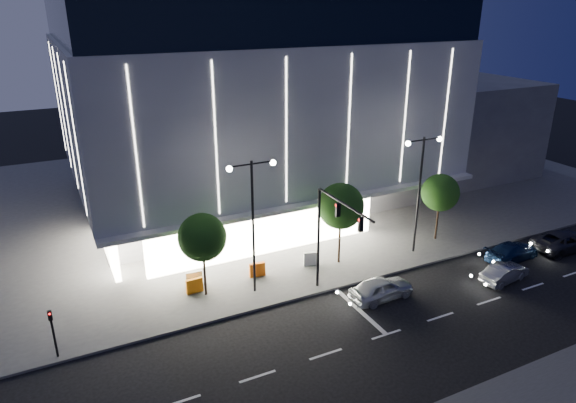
# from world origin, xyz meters

# --- Properties ---
(ground) EXTENTS (160.00, 160.00, 0.00)m
(ground) POSITION_xyz_m (0.00, 0.00, 0.00)
(ground) COLOR black
(ground) RESTS_ON ground
(sidewalk_museum) EXTENTS (70.00, 40.00, 0.15)m
(sidewalk_museum) POSITION_xyz_m (5.00, 24.00, 0.07)
(sidewalk_museum) COLOR #474747
(sidewalk_museum) RESTS_ON ground
(museum) EXTENTS (30.00, 25.80, 18.00)m
(museum) POSITION_xyz_m (2.98, 22.31, 9.27)
(museum) COLOR #4C4C51
(museum) RESTS_ON ground
(annex_building) EXTENTS (16.00, 20.00, 10.00)m
(annex_building) POSITION_xyz_m (26.00, 24.00, 5.00)
(annex_building) COLOR #4C4C51
(annex_building) RESTS_ON ground
(traffic_mast) EXTENTS (0.33, 5.89, 7.07)m
(traffic_mast) POSITION_xyz_m (1.00, 3.34, 5.03)
(traffic_mast) COLOR black
(traffic_mast) RESTS_ON ground
(street_lamp_west) EXTENTS (3.16, 0.36, 9.00)m
(street_lamp_west) POSITION_xyz_m (-3.00, 6.00, 5.96)
(street_lamp_west) COLOR black
(street_lamp_west) RESTS_ON ground
(street_lamp_east) EXTENTS (3.16, 0.36, 9.00)m
(street_lamp_east) POSITION_xyz_m (10.00, 6.00, 5.96)
(street_lamp_east) COLOR black
(street_lamp_east) RESTS_ON ground
(ped_signal_far) EXTENTS (0.22, 0.24, 3.00)m
(ped_signal_far) POSITION_xyz_m (-15.00, 4.50, 1.89)
(ped_signal_far) COLOR black
(ped_signal_far) RESTS_ON ground
(tree_left) EXTENTS (3.02, 3.02, 5.72)m
(tree_left) POSITION_xyz_m (-5.97, 7.02, 4.03)
(tree_left) COLOR black
(tree_left) RESTS_ON ground
(tree_mid) EXTENTS (3.25, 3.25, 6.15)m
(tree_mid) POSITION_xyz_m (4.03, 7.02, 4.33)
(tree_mid) COLOR black
(tree_mid) RESTS_ON ground
(tree_right) EXTENTS (2.91, 2.91, 5.51)m
(tree_right) POSITION_xyz_m (13.03, 7.02, 3.88)
(tree_right) COLOR black
(tree_right) RESTS_ON ground
(car_lead) EXTENTS (4.42, 1.95, 1.48)m
(car_lead) POSITION_xyz_m (3.99, 1.81, 0.74)
(car_lead) COLOR silver
(car_lead) RESTS_ON ground
(car_second) EXTENTS (3.97, 1.84, 1.26)m
(car_second) POSITION_xyz_m (12.80, -0.08, 0.63)
(car_second) COLOR #919498
(car_second) RESTS_ON ground
(car_third) EXTENTS (4.75, 2.30, 1.33)m
(car_third) POSITION_xyz_m (15.76, 1.96, 0.67)
(car_third) COLOR #132648
(car_third) RESTS_ON ground
(car_fourth) EXTENTS (5.32, 2.65, 1.45)m
(car_fourth) POSITION_xyz_m (20.71, 1.39, 0.72)
(car_fourth) COLOR #2D2C31
(car_fourth) RESTS_ON ground
(barrier_a) EXTENTS (1.11, 0.31, 1.00)m
(barrier_a) POSITION_xyz_m (-6.57, 7.54, 0.65)
(barrier_a) COLOR orange
(barrier_a) RESTS_ON sidewalk_museum
(barrier_b) EXTENTS (1.11, 0.30, 1.00)m
(barrier_b) POSITION_xyz_m (-6.32, 8.47, 0.65)
(barrier_b) COLOR silver
(barrier_b) RESTS_ON sidewalk_museum
(barrier_c) EXTENTS (1.12, 0.34, 1.00)m
(barrier_c) POSITION_xyz_m (-2.10, 7.70, 0.65)
(barrier_c) COLOR #FF660E
(barrier_c) RESTS_ON sidewalk_museum
(barrier_d) EXTENTS (1.13, 0.51, 1.00)m
(barrier_d) POSITION_xyz_m (2.00, 7.51, 0.65)
(barrier_d) COLOR #BDBDBD
(barrier_d) RESTS_ON sidewalk_museum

